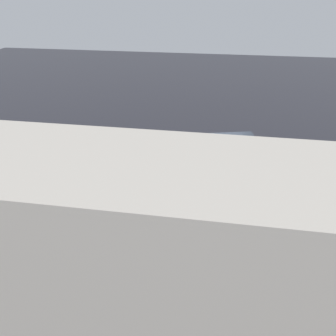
# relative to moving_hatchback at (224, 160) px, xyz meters

# --- Properties ---
(ground_plane) EXTENTS (60.00, 60.00, 0.00)m
(ground_plane) POSITION_rel_moving_hatchback_xyz_m (0.37, -0.28, -1.03)
(ground_plane) COLOR black
(kerb_strip) EXTENTS (24.00, 3.20, 0.04)m
(kerb_strip) POSITION_rel_moving_hatchback_xyz_m (0.37, 3.92, -1.01)
(kerb_strip) COLOR slate
(kerb_strip) RESTS_ON ground
(moving_hatchback) EXTENTS (4.20, 2.64, 2.06)m
(moving_hatchback) POSITION_rel_moving_hatchback_xyz_m (0.00, 0.00, 0.00)
(moving_hatchback) COLOR yellow
(moving_hatchback) RESTS_ON ground
(fire_hydrant) EXTENTS (0.42, 0.31, 0.80)m
(fire_hydrant) POSITION_rel_moving_hatchback_xyz_m (4.18, 2.16, -0.63)
(fire_hydrant) COLOR #197A2D
(fire_hydrant) RESTS_ON ground
(pedestrian) EXTENTS (0.38, 0.52, 1.22)m
(pedestrian) POSITION_rel_moving_hatchback_xyz_m (4.85, 1.83, -0.34)
(pedestrian) COLOR #1E8C4C
(pedestrian) RESTS_ON ground
(metal_railing) EXTENTS (8.38, 0.04, 1.05)m
(metal_railing) POSITION_rel_moving_hatchback_xyz_m (-1.77, 5.85, -0.29)
(metal_railing) COLOR #B7BABF
(metal_railing) RESTS_ON ground
(sign_post) EXTENTS (0.07, 0.44, 2.40)m
(sign_post) POSITION_rel_moving_hatchback_xyz_m (4.28, 3.99, 0.55)
(sign_post) COLOR #4C4C51
(sign_post) RESTS_ON ground
(puddle_patch) EXTENTS (2.47, 2.47, 0.01)m
(puddle_patch) POSITION_rel_moving_hatchback_xyz_m (0.27, 0.48, -1.02)
(puddle_patch) COLOR black
(puddle_patch) RESTS_ON ground
(building_block) EXTENTS (12.71, 2.40, 5.83)m
(building_block) POSITION_rel_moving_hatchback_xyz_m (1.99, 9.27, 1.89)
(building_block) COLOR gray
(building_block) RESTS_ON ground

